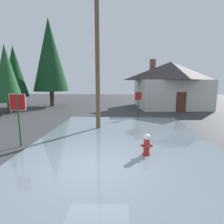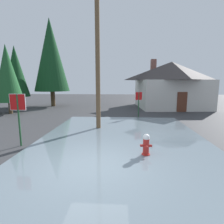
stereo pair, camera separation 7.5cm
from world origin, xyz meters
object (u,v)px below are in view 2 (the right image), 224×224
(pine_tree_short_left, at_px, (7,73))
(pine_tree_far_center, at_px, (16,71))
(fire_hydrant, at_px, (146,145))
(utility_pole, at_px, (98,48))
(stop_sign_far, at_px, (139,99))
(stop_sign_near, at_px, (18,109))
(pine_tree_mid_left, at_px, (51,55))
(house, at_px, (171,84))

(pine_tree_short_left, distance_m, pine_tree_far_center, 4.87)
(fire_hydrant, relative_size, utility_pole, 0.10)
(stop_sign_far, height_order, pine_tree_far_center, pine_tree_far_center)
(stop_sign_near, bearing_deg, pine_tree_far_center, 120.95)
(stop_sign_near, height_order, pine_tree_mid_left, pine_tree_mid_left)
(fire_hydrant, bearing_deg, house, 72.53)
(stop_sign_near, distance_m, stop_sign_far, 9.63)
(utility_pole, height_order, pine_tree_short_left, utility_pole)
(utility_pole, bearing_deg, pine_tree_mid_left, 123.27)
(house, distance_m, pine_tree_far_center, 18.25)
(fire_hydrant, distance_m, pine_tree_short_left, 15.31)
(pine_tree_far_center, bearing_deg, pine_tree_mid_left, 19.02)
(stop_sign_near, xyz_separation_m, fire_hydrant, (5.66, -0.89, -1.28))
(house, xyz_separation_m, pine_tree_mid_left, (-14.39, 0.32, 3.43))
(utility_pole, relative_size, stop_sign_far, 4.44)
(house, bearing_deg, pine_tree_mid_left, 178.71)
(stop_sign_far, bearing_deg, house, 56.74)
(stop_sign_far, distance_m, house, 7.90)
(utility_pole, relative_size, house, 1.13)
(stop_sign_near, height_order, pine_tree_far_center, pine_tree_far_center)
(stop_sign_near, xyz_separation_m, house, (10.35, 14.01, 1.02))
(house, bearing_deg, pine_tree_short_left, -161.49)
(pine_tree_far_center, bearing_deg, house, 3.08)
(pine_tree_mid_left, bearing_deg, pine_tree_far_center, -160.98)
(fire_hydrant, xyz_separation_m, house, (4.69, 14.90, 2.31))
(utility_pole, bearing_deg, pine_tree_far_center, 138.56)
(utility_pole, relative_size, pine_tree_far_center, 1.34)
(pine_tree_short_left, xyz_separation_m, pine_tree_far_center, (-1.89, 4.47, 0.46))
(stop_sign_near, bearing_deg, fire_hydrant, -8.96)
(fire_hydrant, bearing_deg, stop_sign_near, 171.04)
(utility_pole, relative_size, pine_tree_mid_left, 0.91)
(fire_hydrant, bearing_deg, utility_pole, 120.37)
(utility_pole, xyz_separation_m, pine_tree_mid_left, (-7.23, 11.03, 1.22))
(stop_sign_far, relative_size, house, 0.25)
(fire_hydrant, bearing_deg, pine_tree_short_left, 140.79)
(pine_tree_mid_left, distance_m, pine_tree_short_left, 6.54)
(utility_pole, xyz_separation_m, pine_tree_short_left, (-9.13, 5.25, -1.21))
(pine_tree_mid_left, relative_size, pine_tree_far_center, 1.47)
(stop_sign_far, xyz_separation_m, pine_tree_short_left, (-11.99, 1.08, 2.22))
(house, xyz_separation_m, pine_tree_short_left, (-16.28, -5.45, 0.99))
(fire_hydrant, relative_size, pine_tree_short_left, 0.14)
(pine_tree_short_left, relative_size, pine_tree_far_center, 0.89)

